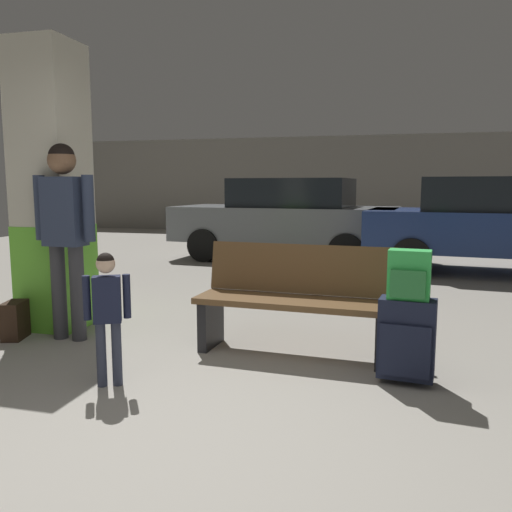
{
  "coord_description": "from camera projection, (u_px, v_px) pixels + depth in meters",
  "views": [
    {
      "loc": [
        1.23,
        -2.46,
        1.38
      ],
      "look_at": [
        0.24,
        1.3,
        0.85
      ],
      "focal_mm": 36.45,
      "sensor_mm": 36.0,
      "label": 1
    }
  ],
  "objects": [
    {
      "name": "structural_pillar",
      "position": [
        52.0,
        190.0,
        4.96
      ],
      "size": [
        0.57,
        0.57,
        2.7
      ],
      "color": "#66C633",
      "rests_on": "ground_plane"
    },
    {
      "name": "suitcase",
      "position": [
        407.0,
        339.0,
        3.61
      ],
      "size": [
        0.4,
        0.27,
        0.6
      ],
      "color": "#191E33",
      "rests_on": "ground_plane"
    },
    {
      "name": "adult",
      "position": [
        65.0,
        220.0,
        4.56
      ],
      "size": [
        0.6,
        0.24,
        1.74
      ],
      "color": "#38383D",
      "rests_on": "ground_plane"
    },
    {
      "name": "parked_car_near",
      "position": [
        500.0,
        223.0,
        8.07
      ],
      "size": [
        4.25,
        2.12,
        1.51
      ],
      "color": "navy",
      "rests_on": "ground_plane"
    },
    {
      "name": "parked_car_far",
      "position": [
        287.0,
        217.0,
        9.71
      ],
      "size": [
        4.23,
        2.06,
        1.51
      ],
      "color": "slate",
      "rests_on": "ground_plane"
    },
    {
      "name": "garage_back_wall",
      "position": [
        350.0,
        185.0,
        14.98
      ],
      "size": [
        18.0,
        0.12,
        2.8
      ],
      "primitive_type": "cube",
      "color": "gray",
      "rests_on": "ground_plane"
    },
    {
      "name": "child",
      "position": [
        107.0,
        305.0,
        3.54
      ],
      "size": [
        0.29,
        0.18,
        0.93
      ],
      "color": "#33384C",
      "rests_on": "ground_plane"
    },
    {
      "name": "ground_plane",
      "position": [
        291.0,
        297.0,
        6.69
      ],
      "size": [
        18.0,
        18.0,
        0.1
      ],
      "primitive_type": "cube",
      "color": "gray"
    },
    {
      "name": "backpack_dark_floor",
      "position": [
        14.0,
        321.0,
        4.69
      ],
      "size": [
        0.25,
        0.31,
        0.34
      ],
      "color": "black",
      "rests_on": "ground_plane"
    },
    {
      "name": "backpack_bright",
      "position": [
        409.0,
        275.0,
        3.54
      ],
      "size": [
        0.3,
        0.22,
        0.34
      ],
      "color": "green",
      "rests_on": "suitcase"
    },
    {
      "name": "bench",
      "position": [
        295.0,
        300.0,
        4.28
      ],
      "size": [
        1.63,
        0.62,
        0.89
      ],
      "color": "brown",
      "rests_on": "ground_plane"
    }
  ]
}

